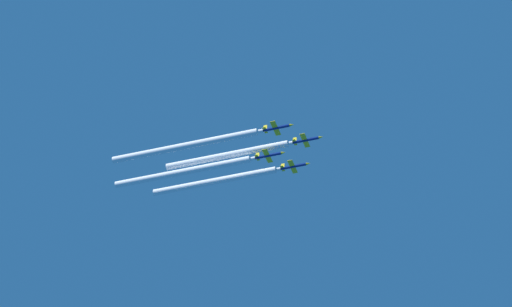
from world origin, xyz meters
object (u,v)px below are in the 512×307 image
(jet_right_wingman, at_px, (278,128))
(jet_slot, at_px, (269,155))
(jet_left_wingman, at_px, (295,166))
(jet_lead, at_px, (307,140))

(jet_right_wingman, xyz_separation_m, jet_slot, (-10.95, -5.98, -1.57))
(jet_left_wingman, relative_size, jet_right_wingman, 1.00)
(jet_left_wingman, bearing_deg, jet_lead, 35.07)
(jet_lead, height_order, jet_right_wingman, jet_lead)
(jet_lead, relative_size, jet_slot, 1.00)
(jet_right_wingman, height_order, jet_slot, jet_right_wingman)
(jet_slot, bearing_deg, jet_left_wingman, 150.21)
(jet_left_wingman, bearing_deg, jet_right_wingman, 0.39)
(jet_left_wingman, xyz_separation_m, jet_right_wingman, (21.14, 0.15, -0.25))
(jet_left_wingman, bearing_deg, jet_slot, -29.79)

